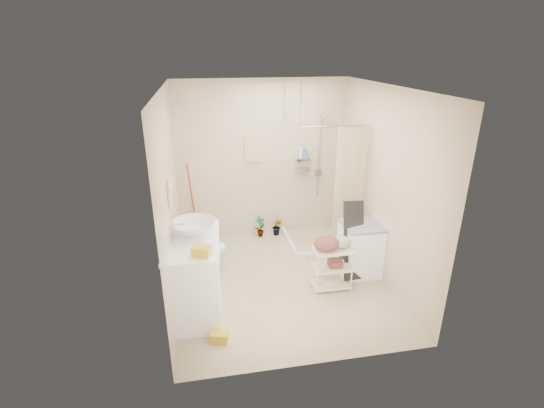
{
  "coord_description": "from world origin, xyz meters",
  "views": [
    {
      "loc": [
        -0.99,
        -4.62,
        3.03
      ],
      "look_at": [
        -0.09,
        0.25,
        1.06
      ],
      "focal_mm": 26.0,
      "sensor_mm": 36.0,
      "label": 1
    }
  ],
  "objects_px": {
    "laundry_rack": "(332,264)",
    "washing_machine": "(360,248)",
    "vanity": "(195,276)",
    "toilet": "(204,250)"
  },
  "relations": [
    {
      "from": "laundry_rack",
      "to": "vanity",
      "type": "bearing_deg",
      "value": -173.32
    },
    {
      "from": "vanity",
      "to": "washing_machine",
      "type": "relative_size",
      "value": 1.46
    },
    {
      "from": "laundry_rack",
      "to": "washing_machine",
      "type": "bearing_deg",
      "value": 31.93
    },
    {
      "from": "vanity",
      "to": "toilet",
      "type": "bearing_deg",
      "value": 85.41
    },
    {
      "from": "washing_machine",
      "to": "laundry_rack",
      "type": "bearing_deg",
      "value": -148.8
    },
    {
      "from": "toilet",
      "to": "washing_machine",
      "type": "relative_size",
      "value": 0.87
    },
    {
      "from": "vanity",
      "to": "laundry_rack",
      "type": "bearing_deg",
      "value": 8.26
    },
    {
      "from": "vanity",
      "to": "washing_machine",
      "type": "distance_m",
      "value": 2.35
    },
    {
      "from": "vanity",
      "to": "toilet",
      "type": "relative_size",
      "value": 1.67
    },
    {
      "from": "vanity",
      "to": "toilet",
      "type": "height_order",
      "value": "vanity"
    }
  ]
}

